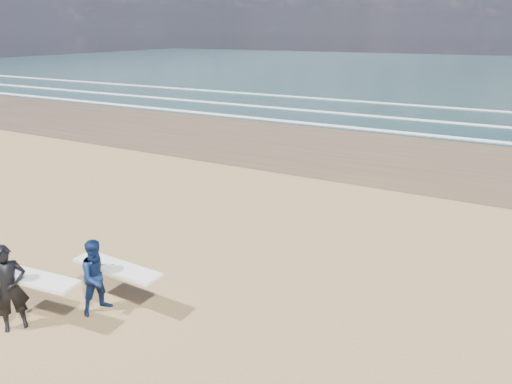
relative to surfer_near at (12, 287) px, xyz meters
The scene contains 2 objects.
surfer_near is the anchor object (origin of this frame).
surfer_far 1.69m from the surfer_near, 50.10° to the left, with size 2.21×1.13×1.69m.
Camera 1 is at (8.88, -5.05, 5.85)m, focal length 32.00 mm.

